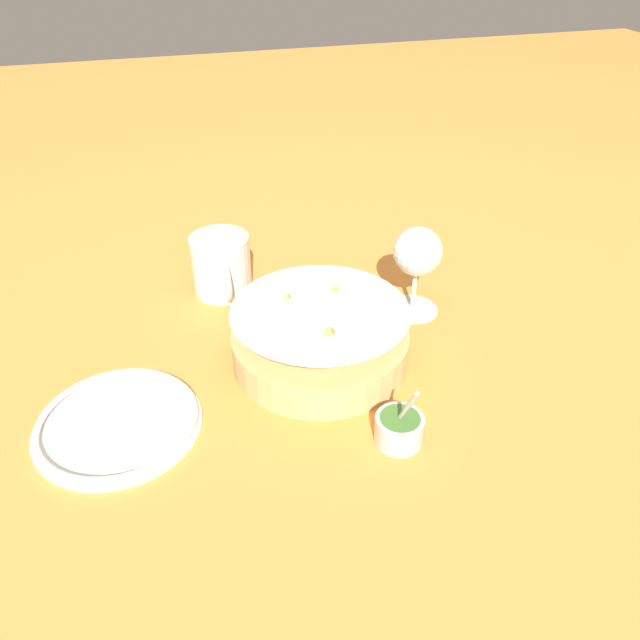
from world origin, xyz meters
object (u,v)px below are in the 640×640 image
object	(u,v)px
food_basket	(320,338)
sauce_cup	(399,428)
side_plate	(118,422)
wine_glass	(417,255)
beer_mug	(222,267)

from	to	relation	value
food_basket	sauce_cup	bearing A→B (deg)	15.23
side_plate	wine_glass	bearing A→B (deg)	107.45
sauce_cup	side_plate	bearing A→B (deg)	-109.76
food_basket	wine_glass	xyz separation A→B (m)	(-0.08, 0.17, 0.06)
wine_glass	side_plate	distance (m)	0.47
sauce_cup	beer_mug	distance (m)	0.42
sauce_cup	side_plate	world-z (taller)	sauce_cup
wine_glass	beer_mug	size ratio (longest dim) A/B	1.06
beer_mug	side_plate	size ratio (longest dim) A/B	0.65
food_basket	side_plate	xyz separation A→B (m)	(0.06, -0.27, -0.03)
sauce_cup	beer_mug	bearing A→B (deg)	-159.33
food_basket	side_plate	size ratio (longest dim) A/B	1.19
food_basket	side_plate	distance (m)	0.28
food_basket	beer_mug	xyz separation A→B (m)	(-0.22, -0.10, 0.01)
food_basket	wine_glass	size ratio (longest dim) A/B	1.73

